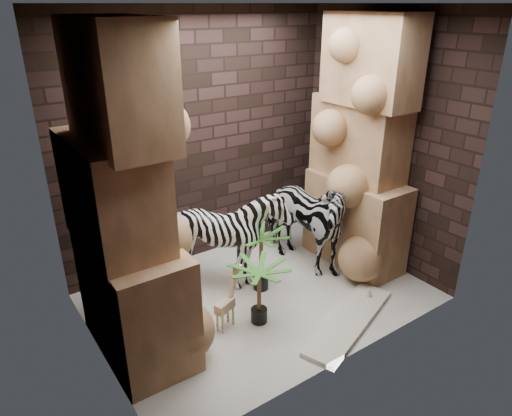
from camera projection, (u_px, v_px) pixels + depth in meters
floor at (261, 296)px, 5.19m from camera, size 3.50×3.50×0.00m
ceiling at (262, 3)px, 3.97m from camera, size 3.50×3.50×0.00m
wall_back at (200, 141)px, 5.52m from camera, size 3.50×0.00×3.50m
wall_front at (354, 212)px, 3.64m from camera, size 3.50×0.00×3.50m
wall_left at (81, 211)px, 3.66m from camera, size 0.00×3.00×3.00m
wall_right at (381, 141)px, 5.50m from camera, size 0.00×3.00×3.00m
rock_pillar_left at (124, 201)px, 3.85m from camera, size 0.68×1.30×3.00m
rock_pillar_right at (362, 146)px, 5.32m from camera, size 0.58×1.25×3.00m
zebra_right at (301, 213)px, 5.50m from camera, size 0.80×1.29×1.44m
zebra_left at (230, 242)px, 5.19m from camera, size 1.02×1.25×1.10m
giraffe_toy at (225, 300)px, 4.56m from camera, size 0.36×0.23×0.66m
palm_front at (261, 261)px, 5.19m from camera, size 0.36×0.36×0.73m
palm_back at (259, 294)px, 4.65m from camera, size 0.36×0.36×0.67m
surfboard at (349, 321)px, 4.74m from camera, size 1.46×0.83×0.05m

